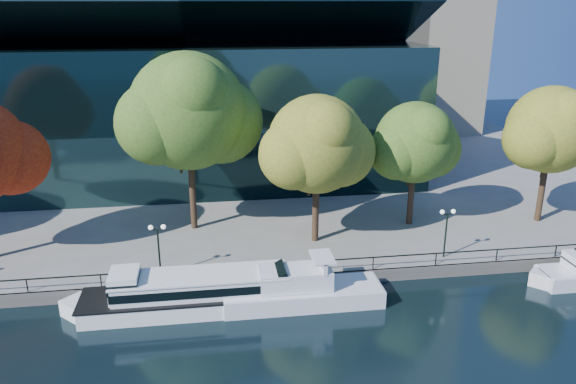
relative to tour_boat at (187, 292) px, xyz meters
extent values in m
plane|color=black|center=(3.87, -0.96, -1.35)|extent=(160.00, 160.00, 0.00)
cube|color=slate|center=(3.87, 35.54, -0.85)|extent=(90.00, 67.00, 1.00)
cube|color=#47443F|center=(3.87, 2.09, -0.85)|extent=(90.00, 0.25, 1.00)
cube|color=black|center=(3.87, 2.29, 0.60)|extent=(88.20, 0.08, 0.08)
cube|color=black|center=(3.87, 2.29, 0.10)|extent=(0.07, 0.07, 0.90)
cube|color=black|center=(-0.13, 31.04, 6.65)|extent=(50.00, 24.00, 16.00)
cube|color=black|center=(-0.13, 27.04, 16.15)|extent=(50.00, 17.14, 7.86)
cube|color=white|center=(0.38, 0.00, -0.76)|extent=(15.02, 3.65, 1.18)
cube|color=black|center=(0.38, 0.00, -0.14)|extent=(15.32, 3.72, 0.13)
cube|color=white|center=(-7.13, 0.00, -0.76)|extent=(3.02, 3.02, 1.18)
cube|color=white|center=(0.92, 0.00, 0.53)|extent=(11.72, 2.99, 1.29)
cube|color=black|center=(0.92, 0.00, 0.59)|extent=(11.87, 3.06, 0.59)
cube|color=white|center=(0.92, 0.00, 1.23)|extent=(12.02, 3.14, 0.11)
cube|color=white|center=(-4.13, 0.00, 0.85)|extent=(1.93, 2.55, 1.93)
cube|color=black|center=(-4.13, 0.00, 1.07)|extent=(1.99, 2.63, 0.75)
cube|color=silver|center=(8.01, -0.35, -0.71)|extent=(11.19, 3.20, 1.28)
cube|color=silver|center=(2.42, -0.35, -0.71)|extent=(2.45, 2.45, 1.28)
cube|color=silver|center=(8.01, -0.35, -0.05)|extent=(10.96, 3.13, 0.09)
cube|color=silver|center=(7.45, -0.35, 0.73)|extent=(5.03, 2.40, 1.38)
cube|color=black|center=(6.00, -0.35, 0.84)|extent=(2.20, 2.30, 1.74)
cube|color=silver|center=(9.35, -0.35, 1.74)|extent=(0.27, 2.49, 0.85)
cube|color=silver|center=(9.35, -0.35, 2.17)|extent=(1.49, 2.49, 0.16)
cube|color=silver|center=(26.25, -0.39, -0.78)|extent=(2.07, 2.07, 1.13)
sphere|color=maroon|center=(-13.36, 9.71, 7.48)|extent=(5.86, 5.86, 5.86)
cylinder|color=black|center=(0.29, 12.51, 3.88)|extent=(0.56, 0.56, 8.45)
cylinder|color=black|center=(0.79, 12.71, 7.20)|extent=(1.30, 1.99, 4.21)
cylinder|color=black|center=(-0.11, 12.21, 6.90)|extent=(1.19, 1.35, 3.77)
sphere|color=#35571B|center=(0.29, 12.51, 10.21)|extent=(9.96, 9.96, 9.96)
sphere|color=#35571B|center=(3.03, 14.01, 8.97)|extent=(7.47, 7.47, 7.47)
sphere|color=#35571B|center=(-2.20, 11.52, 9.47)|extent=(6.97, 6.97, 6.97)
sphere|color=#35571B|center=(0.79, 10.52, 11.96)|extent=(5.98, 5.98, 5.98)
cylinder|color=black|center=(10.52, 8.23, 3.02)|extent=(0.56, 0.56, 6.73)
cylinder|color=black|center=(11.02, 8.43, 5.66)|extent=(1.11, 1.65, 3.38)
cylinder|color=black|center=(10.12, 7.93, 5.42)|extent=(1.02, 1.15, 3.02)
sphere|color=#656A1C|center=(10.52, 8.23, 8.07)|extent=(8.02, 8.02, 8.02)
sphere|color=#656A1C|center=(12.72, 9.43, 7.07)|extent=(6.01, 6.01, 6.01)
sphere|color=#656A1C|center=(8.51, 7.43, 7.47)|extent=(5.61, 5.61, 5.61)
sphere|color=#656A1C|center=(10.92, 6.63, 9.47)|extent=(4.81, 4.81, 4.81)
cylinder|color=black|center=(19.78, 10.78, 2.70)|extent=(0.56, 0.56, 6.09)
cylinder|color=black|center=(20.28, 10.98, 5.09)|extent=(1.03, 1.53, 3.06)
cylinder|color=black|center=(19.38, 10.48, 4.87)|extent=(0.95, 1.07, 2.74)
sphere|color=#35571B|center=(19.78, 10.78, 7.26)|extent=(7.15, 7.15, 7.15)
sphere|color=#35571B|center=(21.75, 11.85, 6.37)|extent=(5.36, 5.36, 5.36)
sphere|color=#35571B|center=(17.99, 10.06, 6.73)|extent=(5.01, 5.01, 5.01)
sphere|color=#35571B|center=(20.14, 9.35, 8.51)|extent=(4.29, 4.29, 4.29)
cylinder|color=black|center=(31.87, 9.81, 3.09)|extent=(0.56, 0.56, 6.87)
cylinder|color=black|center=(32.37, 10.01, 5.78)|extent=(1.12, 1.68, 3.44)
cylinder|color=black|center=(31.47, 9.51, 5.54)|extent=(1.03, 1.16, 3.08)
sphere|color=#656A1C|center=(31.87, 9.81, 8.24)|extent=(7.73, 7.73, 7.73)
sphere|color=#656A1C|center=(33.99, 10.97, 7.27)|extent=(5.79, 5.79, 5.79)
sphere|color=#656A1C|center=(29.94, 9.04, 7.66)|extent=(5.41, 5.41, 5.41)
sphere|color=#656A1C|center=(32.25, 8.26, 9.59)|extent=(4.64, 4.64, 4.64)
cylinder|color=black|center=(-2.07, 3.54, 1.45)|extent=(0.14, 0.14, 3.60)
cube|color=black|center=(-2.07, 3.54, 3.30)|extent=(0.90, 0.06, 0.06)
sphere|color=white|center=(-2.52, 3.54, 3.50)|extent=(0.36, 0.36, 0.36)
sphere|color=white|center=(-1.62, 3.54, 3.50)|extent=(0.36, 0.36, 0.36)
cylinder|color=black|center=(20.05, 3.54, 1.45)|extent=(0.14, 0.14, 3.60)
cube|color=black|center=(20.05, 3.54, 3.30)|extent=(0.90, 0.06, 0.06)
sphere|color=white|center=(19.60, 3.54, 3.50)|extent=(0.36, 0.36, 0.36)
sphere|color=white|center=(20.50, 3.54, 3.50)|extent=(0.36, 0.36, 0.36)
camera|label=1|loc=(1.99, -34.95, 19.02)|focal=35.00mm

